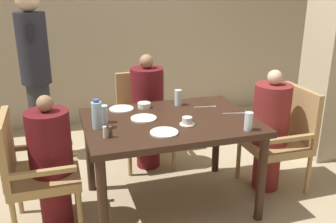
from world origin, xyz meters
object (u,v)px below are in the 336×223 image
at_px(chair_left_side, 32,168).
at_px(glass_tall_far, 249,121).
at_px(plate_dessert_center, 164,132).
at_px(bowl_small, 144,105).
at_px(diner_in_far_chair, 147,111).
at_px(diner_in_left_chair, 51,161).
at_px(chair_right_side, 283,135).
at_px(teacup_with_saucer, 187,121).
at_px(plate_main_right, 121,109).
at_px(glass_tall_near, 104,114).
at_px(standing_host, 36,72).
at_px(chair_far_side, 144,115).
at_px(water_bottle, 97,115).
at_px(glass_tall_mid, 178,98).
at_px(diner_in_right_chair, 270,130).
at_px(plate_main_left, 144,118).

xyz_separation_m(chair_left_side, glass_tall_far, (1.56, -0.39, 0.34)).
height_order(chair_left_side, plate_dessert_center, chair_left_side).
bearing_deg(plate_dessert_center, bowl_small, 90.09).
relative_size(diner_in_far_chair, plate_dessert_center, 5.57).
height_order(chair_left_side, diner_in_left_chair, diner_in_left_chair).
bearing_deg(chair_right_side, teacup_with_saucer, -171.17).
relative_size(plate_main_right, glass_tall_near, 1.50).
xyz_separation_m(diner_in_far_chair, teacup_with_saucer, (0.09, -0.90, 0.20)).
bearing_deg(standing_host, chair_far_side, -20.90).
bearing_deg(bowl_small, diner_in_far_chair, 72.41).
xyz_separation_m(diner_in_far_chair, water_bottle, (-0.58, -0.76, 0.28)).
xyz_separation_m(standing_host, glass_tall_mid, (1.21, -0.96, -0.11)).
relative_size(plate_main_right, glass_tall_far, 1.50).
bearing_deg(plate_main_right, chair_right_side, -14.16).
xyz_separation_m(diner_in_left_chair, glass_tall_mid, (1.11, 0.32, 0.30)).
bearing_deg(diner_in_right_chair, chair_far_side, 136.44).
xyz_separation_m(plate_dessert_center, bowl_small, (-0.00, 0.61, 0.02)).
xyz_separation_m(chair_far_side, plate_main_right, (-0.33, -0.53, 0.27)).
xyz_separation_m(plate_dessert_center, glass_tall_far, (0.61, -0.13, 0.06)).
distance_m(diner_in_far_chair, standing_host, 1.21).
height_order(diner_in_far_chair, chair_right_side, diner_in_far_chair).
xyz_separation_m(water_bottle, glass_tall_near, (0.06, 0.10, -0.04)).
bearing_deg(chair_far_side, glass_tall_mid, -72.42).
height_order(plate_dessert_center, glass_tall_near, glass_tall_near).
bearing_deg(chair_far_side, standing_host, 159.10).
distance_m(diner_in_left_chair, teacup_with_saucer, 1.07).
relative_size(chair_far_side, glass_tall_far, 6.67).
relative_size(water_bottle, glass_tall_near, 1.62).
relative_size(diner_in_left_chair, chair_far_side, 1.14).
distance_m(chair_far_side, diner_in_far_chair, 0.17).
relative_size(chair_left_side, glass_tall_near, 6.67).
relative_size(diner_in_left_chair, standing_host, 0.60).
distance_m(teacup_with_saucer, glass_tall_mid, 0.49).
xyz_separation_m(glass_tall_near, glass_tall_far, (1.00, -0.47, 0.00)).
xyz_separation_m(diner_in_left_chair, glass_tall_near, (0.42, 0.08, 0.30)).
height_order(teacup_with_saucer, glass_tall_near, glass_tall_near).
height_order(standing_host, teacup_with_saucer, standing_host).
bearing_deg(plate_main_left, teacup_with_saucer, -37.29).
distance_m(water_bottle, glass_tall_mid, 0.83).
relative_size(chair_far_side, plate_main_right, 4.45).
distance_m(diner_in_left_chair, chair_far_side, 1.29).
distance_m(chair_far_side, diner_in_right_chair, 1.29).
xyz_separation_m(chair_far_side, chair_right_side, (1.08, -0.89, 0.00)).
distance_m(diner_in_far_chair, glass_tall_mid, 0.52).
bearing_deg(glass_tall_near, plate_main_right, 55.65).
relative_size(plate_dessert_center, teacup_with_saucer, 1.78).
xyz_separation_m(diner_in_left_chair, plate_main_right, (0.61, 0.35, 0.24)).
bearing_deg(plate_main_right, teacup_with_saucer, -50.48).
distance_m(diner_in_right_chair, plate_main_right, 1.32).
bearing_deg(glass_tall_mid, water_bottle, -155.60).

